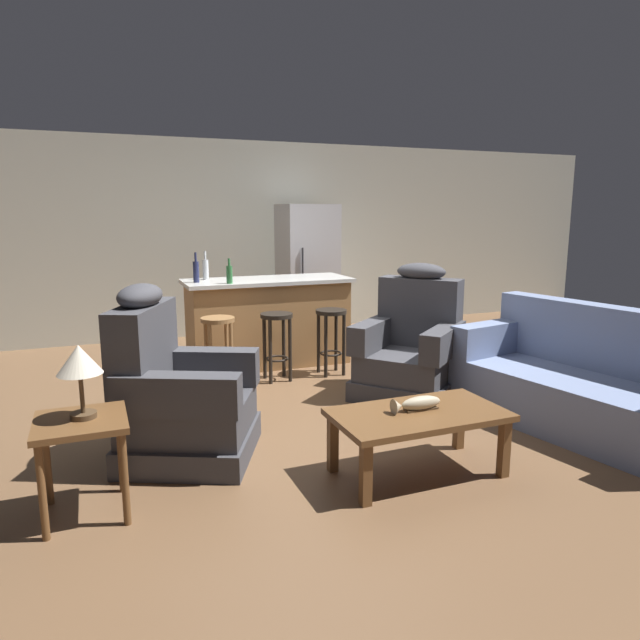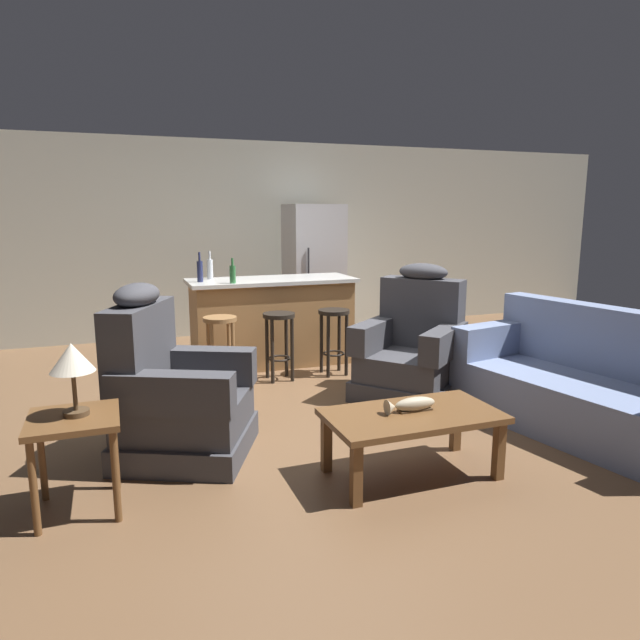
{
  "view_description": "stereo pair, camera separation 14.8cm",
  "coord_description": "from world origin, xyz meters",
  "px_view_note": "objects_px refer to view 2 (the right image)",
  "views": [
    {
      "loc": [
        -1.77,
        -4.57,
        1.67
      ],
      "look_at": [
        0.03,
        -0.1,
        0.75
      ],
      "focal_mm": 32.0,
      "sensor_mm": 36.0,
      "label": 1
    },
    {
      "loc": [
        -1.63,
        -4.62,
        1.67
      ],
      "look_at": [
        0.03,
        -0.1,
        0.75
      ],
      "focal_mm": 32.0,
      "sensor_mm": 36.0,
      "label": 2
    }
  ],
  "objects_px": {
    "couch": "(583,387)",
    "bar_stool_left": "(220,338)",
    "refrigerator": "(314,271)",
    "recliner_near_lamp": "(174,396)",
    "bottle_tall_green": "(200,271)",
    "end_table": "(75,433)",
    "bar_stool_right": "(334,330)",
    "fish_figurine": "(410,405)",
    "kitchen_island": "(272,321)",
    "bar_stool_middle": "(279,334)",
    "bottle_wine_dark": "(233,274)",
    "table_lamp": "(72,361)",
    "coffee_table": "(412,421)",
    "bottle_short_amber": "(210,268)",
    "recliner_near_island": "(412,350)"
  },
  "relations": [
    {
      "from": "couch",
      "to": "bar_stool_left",
      "type": "relative_size",
      "value": 2.98
    },
    {
      "from": "couch",
      "to": "refrigerator",
      "type": "bearing_deg",
      "value": -89.09
    },
    {
      "from": "recliner_near_lamp",
      "to": "bottle_tall_green",
      "type": "height_order",
      "value": "bottle_tall_green"
    },
    {
      "from": "end_table",
      "to": "bar_stool_right",
      "type": "height_order",
      "value": "bar_stool_right"
    },
    {
      "from": "bar_stool_left",
      "to": "couch",
      "type": "bearing_deg",
      "value": -40.89
    },
    {
      "from": "fish_figurine",
      "to": "kitchen_island",
      "type": "relative_size",
      "value": 0.19
    },
    {
      "from": "recliner_near_lamp",
      "to": "bar_stool_middle",
      "type": "distance_m",
      "value": 1.89
    },
    {
      "from": "recliner_near_lamp",
      "to": "bar_stool_right",
      "type": "bearing_deg",
      "value": 64.91
    },
    {
      "from": "fish_figurine",
      "to": "end_table",
      "type": "height_order",
      "value": "end_table"
    },
    {
      "from": "bar_stool_right",
      "to": "bottle_wine_dark",
      "type": "xyz_separation_m",
      "value": [
        -0.96,
        0.38,
        0.57
      ]
    },
    {
      "from": "refrigerator",
      "to": "couch",
      "type": "bearing_deg",
      "value": -78.31
    },
    {
      "from": "bar_stool_middle",
      "to": "end_table",
      "type": "bearing_deg",
      "value": -130.67
    },
    {
      "from": "couch",
      "to": "table_lamp",
      "type": "xyz_separation_m",
      "value": [
        -3.59,
        0.03,
        0.53
      ]
    },
    {
      "from": "coffee_table",
      "to": "bar_stool_right",
      "type": "relative_size",
      "value": 1.62
    },
    {
      "from": "end_table",
      "to": "bottle_wine_dark",
      "type": "distance_m",
      "value": 2.88
    },
    {
      "from": "bar_stool_right",
      "to": "bottle_tall_green",
      "type": "relative_size",
      "value": 2.2
    },
    {
      "from": "recliner_near_lamp",
      "to": "end_table",
      "type": "distance_m",
      "value": 0.85
    },
    {
      "from": "coffee_table",
      "to": "kitchen_island",
      "type": "height_order",
      "value": "kitchen_island"
    },
    {
      "from": "end_table",
      "to": "kitchen_island",
      "type": "height_order",
      "value": "kitchen_island"
    },
    {
      "from": "couch",
      "to": "bar_stool_right",
      "type": "relative_size",
      "value": 2.98
    },
    {
      "from": "bar_stool_left",
      "to": "kitchen_island",
      "type": "bearing_deg",
      "value": 42.45
    },
    {
      "from": "fish_figurine",
      "to": "couch",
      "type": "height_order",
      "value": "couch"
    },
    {
      "from": "bar_stool_middle",
      "to": "bottle_short_amber",
      "type": "distance_m",
      "value": 1.14
    },
    {
      "from": "refrigerator",
      "to": "bottle_wine_dark",
      "type": "xyz_separation_m",
      "value": [
        -1.39,
        -1.45,
        0.17
      ]
    },
    {
      "from": "couch",
      "to": "bar_stool_middle",
      "type": "xyz_separation_m",
      "value": [
        -1.83,
        2.09,
        0.13
      ]
    },
    {
      "from": "recliner_near_lamp",
      "to": "bar_stool_left",
      "type": "xyz_separation_m",
      "value": [
        0.59,
        1.47,
        0.05
      ]
    },
    {
      "from": "couch",
      "to": "recliner_near_lamp",
      "type": "bearing_deg",
      "value": -22.4
    },
    {
      "from": "refrigerator",
      "to": "bottle_short_amber",
      "type": "relative_size",
      "value": 5.84
    },
    {
      "from": "recliner_near_lamp",
      "to": "coffee_table",
      "type": "bearing_deg",
      "value": -6.71
    },
    {
      "from": "coffee_table",
      "to": "kitchen_island",
      "type": "bearing_deg",
      "value": 91.89
    },
    {
      "from": "coffee_table",
      "to": "bottle_wine_dark",
      "type": "height_order",
      "value": "bottle_wine_dark"
    },
    {
      "from": "bar_stool_left",
      "to": "bar_stool_right",
      "type": "xyz_separation_m",
      "value": [
        1.17,
        0.0,
        0.0
      ]
    },
    {
      "from": "end_table",
      "to": "refrigerator",
      "type": "height_order",
      "value": "refrigerator"
    },
    {
      "from": "fish_figurine",
      "to": "bottle_tall_green",
      "type": "height_order",
      "value": "bottle_tall_green"
    },
    {
      "from": "couch",
      "to": "bar_stool_middle",
      "type": "relative_size",
      "value": 2.98
    },
    {
      "from": "bar_stool_middle",
      "to": "recliner_near_island",
      "type": "bearing_deg",
      "value": -41.2
    },
    {
      "from": "coffee_table",
      "to": "fish_figurine",
      "type": "height_order",
      "value": "fish_figurine"
    },
    {
      "from": "fish_figurine",
      "to": "bottle_short_amber",
      "type": "relative_size",
      "value": 1.13
    },
    {
      "from": "bar_stool_left",
      "to": "bottle_short_amber",
      "type": "distance_m",
      "value": 1.01
    },
    {
      "from": "bar_stool_left",
      "to": "bottle_wine_dark",
      "type": "height_order",
      "value": "bottle_wine_dark"
    },
    {
      "from": "bar_stool_right",
      "to": "recliner_near_lamp",
      "type": "bearing_deg",
      "value": -140.2
    },
    {
      "from": "recliner_near_lamp",
      "to": "recliner_near_island",
      "type": "distance_m",
      "value": 2.27
    },
    {
      "from": "recliner_near_island",
      "to": "bottle_short_amber",
      "type": "distance_m",
      "value": 2.38
    },
    {
      "from": "table_lamp",
      "to": "bar_stool_right",
      "type": "distance_m",
      "value": 3.15
    },
    {
      "from": "bottle_short_amber",
      "to": "bottle_wine_dark",
      "type": "height_order",
      "value": "bottle_short_amber"
    },
    {
      "from": "end_table",
      "to": "bottle_wine_dark",
      "type": "relative_size",
      "value": 2.19
    },
    {
      "from": "fish_figurine",
      "to": "recliner_near_lamp",
      "type": "xyz_separation_m",
      "value": [
        -1.38,
        0.83,
        -0.04
      ]
    },
    {
      "from": "bottle_tall_green",
      "to": "coffee_table",
      "type": "bearing_deg",
      "value": -73.44
    },
    {
      "from": "bottle_wine_dark",
      "to": "bar_stool_middle",
      "type": "bearing_deg",
      "value": -45.2
    },
    {
      "from": "coffee_table",
      "to": "bar_stool_left",
      "type": "bearing_deg",
      "value": 108.66
    }
  ]
}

